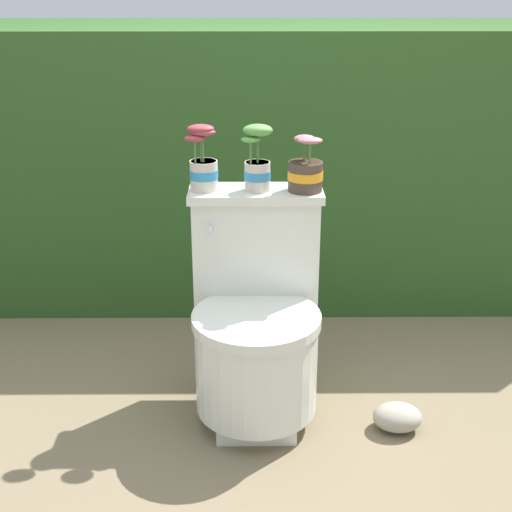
{
  "coord_description": "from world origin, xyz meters",
  "views": [
    {
      "loc": [
        -0.08,
        -2.16,
        1.48
      ],
      "look_at": [
        -0.07,
        0.07,
        0.58
      ],
      "focal_mm": 50.0,
      "sensor_mm": 36.0,
      "label": 1
    }
  ],
  "objects_px": {
    "toilet": "(256,327)",
    "potted_plant_left": "(203,165)",
    "potted_plant_middle": "(306,171)",
    "potted_plant_midleft": "(257,165)",
    "garden_stone": "(397,417)"
  },
  "relations": [
    {
      "from": "toilet",
      "to": "potted_plant_left",
      "type": "bearing_deg",
      "value": 140.31
    },
    {
      "from": "potted_plant_left",
      "to": "garden_stone",
      "type": "distance_m",
      "value": 1.09
    },
    {
      "from": "potted_plant_midleft",
      "to": "toilet",
      "type": "bearing_deg",
      "value": -91.91
    },
    {
      "from": "potted_plant_left",
      "to": "garden_stone",
      "type": "bearing_deg",
      "value": -22.18
    },
    {
      "from": "potted_plant_midleft",
      "to": "garden_stone",
      "type": "bearing_deg",
      "value": -28.78
    },
    {
      "from": "toilet",
      "to": "potted_plant_left",
      "type": "height_order",
      "value": "potted_plant_left"
    },
    {
      "from": "potted_plant_left",
      "to": "garden_stone",
      "type": "relative_size",
      "value": 1.35
    },
    {
      "from": "potted_plant_left",
      "to": "potted_plant_middle",
      "type": "distance_m",
      "value": 0.35
    },
    {
      "from": "garden_stone",
      "to": "potted_plant_midleft",
      "type": "bearing_deg",
      "value": 151.22
    },
    {
      "from": "toilet",
      "to": "potted_plant_middle",
      "type": "height_order",
      "value": "potted_plant_middle"
    },
    {
      "from": "potted_plant_midleft",
      "to": "potted_plant_middle",
      "type": "height_order",
      "value": "potted_plant_midleft"
    },
    {
      "from": "garden_stone",
      "to": "toilet",
      "type": "bearing_deg",
      "value": 165.78
    },
    {
      "from": "potted_plant_left",
      "to": "garden_stone",
      "type": "xyz_separation_m",
      "value": [
        0.66,
        -0.27,
        -0.82
      ]
    },
    {
      "from": "potted_plant_midleft",
      "to": "garden_stone",
      "type": "height_order",
      "value": "potted_plant_midleft"
    },
    {
      "from": "garden_stone",
      "to": "potted_plant_left",
      "type": "bearing_deg",
      "value": 157.82
    }
  ]
}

